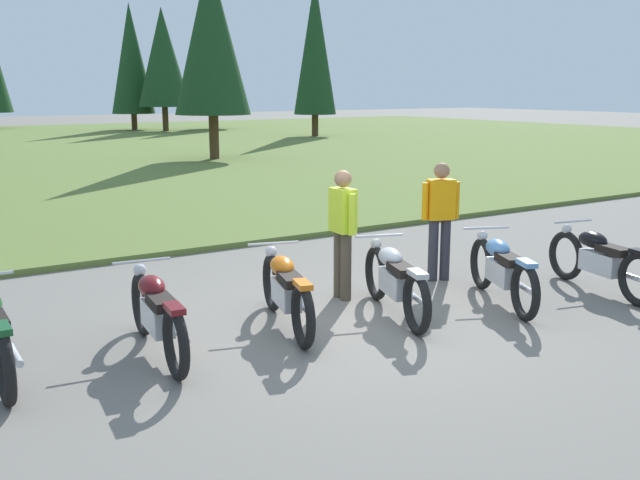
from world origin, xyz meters
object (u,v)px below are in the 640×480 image
object	(u,v)px
motorcycle_sky_blue	(502,269)
rider_near_row_end	(343,227)
rider_checking_bike	(440,214)
motorcycle_black	(600,260)
motorcycle_orange	(286,290)
motorcycle_silver	(395,280)
motorcycle_maroon	(157,313)

from	to	relation	value
motorcycle_sky_blue	rider_near_row_end	distance (m)	2.08
rider_near_row_end	motorcycle_sky_blue	bearing A→B (deg)	-38.76
motorcycle_sky_blue	rider_checking_bike	world-z (taller)	rider_checking_bike
motorcycle_black	rider_checking_bike	distance (m)	2.20
motorcycle_orange	rider_checking_bike	distance (m)	2.98
motorcycle_orange	motorcycle_silver	distance (m)	1.36
motorcycle_orange	motorcycle_silver	bearing A→B (deg)	-13.25
motorcycle_maroon	motorcycle_orange	size ratio (longest dim) A/B	1.02
rider_checking_bike	rider_near_row_end	bearing A→B (deg)	-179.39
motorcycle_black	rider_near_row_end	xyz separation A→B (m)	(-3.06, 1.60, 0.51)
motorcycle_maroon	motorcycle_sky_blue	xyz separation A→B (m)	(4.31, -0.61, 0.00)
rider_near_row_end	motorcycle_black	bearing A→B (deg)	-27.62
motorcycle_sky_blue	rider_near_row_end	bearing A→B (deg)	141.24
motorcycle_black	motorcycle_orange	bearing A→B (deg)	166.92
motorcycle_sky_blue	rider_checking_bike	xyz separation A→B (m)	(0.10, 1.28, 0.51)
motorcycle_maroon	rider_checking_bike	xyz separation A→B (m)	(4.41, 0.68, 0.51)
motorcycle_orange	motorcycle_sky_blue	bearing A→B (deg)	-13.19
motorcycle_sky_blue	rider_near_row_end	size ratio (longest dim) A/B	1.17
motorcycle_sky_blue	rider_near_row_end	xyz separation A→B (m)	(-1.57, 1.26, 0.51)
motorcycle_silver	rider_near_row_end	xyz separation A→B (m)	(-0.12, 0.92, 0.51)
rider_checking_bike	rider_near_row_end	xyz separation A→B (m)	(-1.67, -0.02, 0.00)
motorcycle_silver	motorcycle_black	distance (m)	3.02
motorcycle_black	rider_near_row_end	size ratio (longest dim) A/B	1.24
motorcycle_maroon	rider_near_row_end	distance (m)	2.86
motorcycle_black	rider_checking_bike	bearing A→B (deg)	130.67
motorcycle_orange	motorcycle_silver	world-z (taller)	same
motorcycle_black	rider_near_row_end	world-z (taller)	rider_near_row_end
motorcycle_maroon	motorcycle_black	world-z (taller)	same
motorcycle_orange	rider_near_row_end	size ratio (longest dim) A/B	1.23
rider_checking_bike	motorcycle_maroon	bearing A→B (deg)	-171.29
motorcycle_orange	motorcycle_sky_blue	xyz separation A→B (m)	(2.77, -0.65, 0.00)
motorcycle_sky_blue	rider_checking_bike	bearing A→B (deg)	85.61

